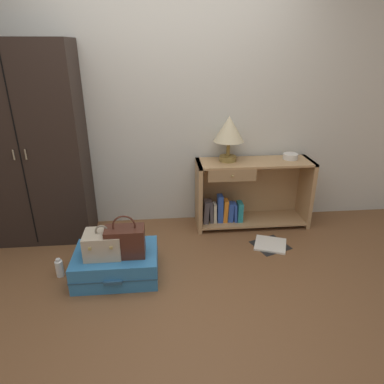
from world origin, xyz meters
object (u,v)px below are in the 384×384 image
object	(u,v)px
bookshelf	(247,194)
open_book_on_floor	(270,244)
suitcase_large	(116,264)
wardrobe	(29,147)
bottle	(59,268)
table_lamp	(229,131)
handbag	(125,241)
train_case	(103,244)
bowl	(290,156)

from	to	relation	value
bookshelf	open_book_on_floor	bearing A→B (deg)	-73.48
suitcase_large	open_book_on_floor	size ratio (longest dim) A/B	1.75
wardrobe	bottle	distance (m)	1.16
wardrobe	table_lamp	bearing A→B (deg)	2.17
bookshelf	handbag	world-z (taller)	bookshelf
suitcase_large	train_case	world-z (taller)	train_case
bowl	suitcase_large	size ratio (longest dim) A/B	0.22
handbag	bookshelf	bearing A→B (deg)	35.56
wardrobe	train_case	distance (m)	1.22
table_lamp	bottle	xyz separation A→B (m)	(-1.55, -0.79, -0.95)
handbag	open_book_on_floor	bearing A→B (deg)	16.18
train_case	handbag	xyz separation A→B (m)	(0.18, -0.01, 0.02)
table_lamp	suitcase_large	size ratio (longest dim) A/B	0.66
bowl	train_case	world-z (taller)	bowl
table_lamp	train_case	world-z (taller)	table_lamp
table_lamp	bottle	bearing A→B (deg)	-153.06
table_lamp	bottle	size ratio (longest dim) A/B	2.71
wardrobe	bottle	size ratio (longest dim) A/B	11.08
suitcase_large	handbag	size ratio (longest dim) A/B	1.94
bottle	open_book_on_floor	world-z (taller)	bottle
bookshelf	bottle	distance (m)	1.95
wardrobe	table_lamp	size ratio (longest dim) A/B	4.09
suitcase_large	open_book_on_floor	distance (m)	1.47
suitcase_large	open_book_on_floor	xyz separation A→B (m)	(1.43, 0.34, -0.11)
bookshelf	open_book_on_floor	distance (m)	0.60
suitcase_large	handbag	world-z (taller)	handbag
suitcase_large	wardrobe	bearing A→B (deg)	136.80
bowl	open_book_on_floor	bearing A→B (deg)	-121.14
wardrobe	bowl	xyz separation A→B (m)	(2.53, 0.07, -0.18)
bookshelf	suitcase_large	xyz separation A→B (m)	(-1.29, -0.81, -0.24)
open_book_on_floor	handbag	bearing A→B (deg)	-163.82
handbag	bottle	world-z (taller)	handbag
wardrobe	train_case	xyz separation A→B (m)	(0.72, -0.79, -0.59)
table_lamp	bowl	size ratio (longest dim) A/B	3.00
suitcase_large	train_case	xyz separation A→B (m)	(-0.08, -0.03, 0.22)
bookshelf	suitcase_large	world-z (taller)	bookshelf
suitcase_large	train_case	distance (m)	0.23
table_lamp	bowl	bearing A→B (deg)	0.08
bowl	suitcase_large	bearing A→B (deg)	-154.31
bowl	suitcase_large	world-z (taller)	bowl
bookshelf	bowl	world-z (taller)	bowl
bottle	table_lamp	bearing A→B (deg)	26.94
train_case	bowl	bearing A→B (deg)	25.46
wardrobe	train_case	size ratio (longest dim) A/B	6.37
wardrobe	train_case	bearing A→B (deg)	-47.46
table_lamp	handbag	bearing A→B (deg)	-138.27
wardrobe	open_book_on_floor	distance (m)	2.45
wardrobe	bookshelf	world-z (taller)	wardrobe
handbag	suitcase_large	bearing A→B (deg)	154.80
suitcase_large	open_book_on_floor	world-z (taller)	suitcase_large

